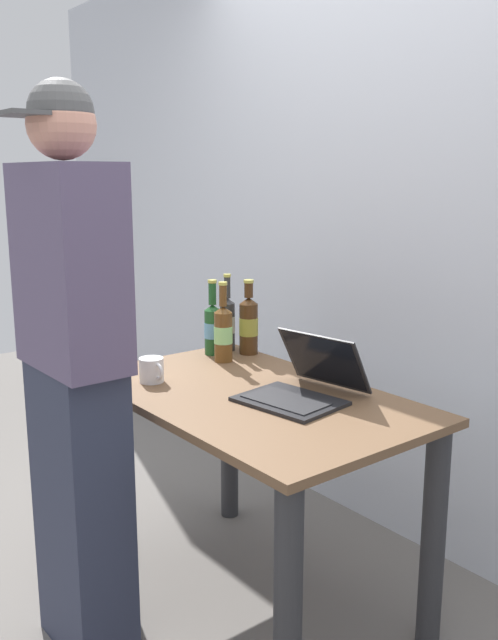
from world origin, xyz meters
The scene contains 10 objects.
ground_plane centered at (0.00, 0.00, 0.00)m, with size 8.00×8.00×0.00m, color slate.
desk centered at (0.00, 0.00, 0.60)m, with size 1.20×0.73×0.77m.
laptop centered at (0.15, 0.10, 0.82)m, with size 0.36×0.40×0.21m.
beer_bottle_brown centered at (-0.52, 0.28, 0.89)m, with size 0.06×0.06×0.32m.
beer_bottle_amber centered at (-0.38, 0.16, 0.89)m, with size 0.07×0.07×0.32m.
beer_bottle_dark centered at (-0.50, 0.19, 0.88)m, with size 0.07×0.07×0.31m.
beer_bottle_green centered at (-0.41, 0.31, 0.89)m, with size 0.08×0.08×0.31m.
person_figure centered at (-0.14, -0.56, 0.90)m, with size 0.40×0.27×1.75m.
coffee_mug centered at (-0.32, -0.20, 0.81)m, with size 0.12×0.09×0.09m.
back_wall centered at (0.00, 0.81, 1.30)m, with size 6.00×0.10×2.60m, color silver.
Camera 1 is at (1.72, -1.36, 1.49)m, focal length 38.25 mm.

